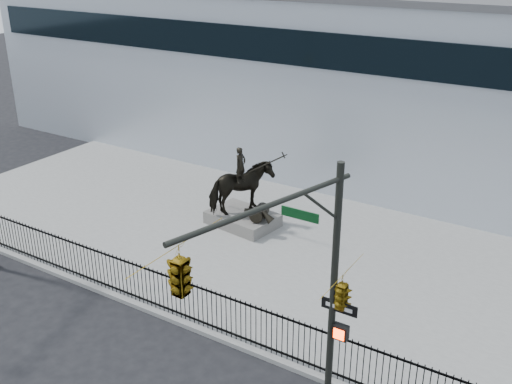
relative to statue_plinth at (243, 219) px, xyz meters
The scene contains 7 objects.
ground 8.17m from the statue_plinth, 84.03° to the right, with size 120.00×120.00×0.00m, color black.
plaza 1.44m from the statue_plinth, 52.63° to the right, with size 30.00×12.00×0.15m, color gray.
building 12.60m from the statue_plinth, 85.92° to the left, with size 44.00×14.00×9.00m, color #AFB6BF.
picket_fence 6.93m from the statue_plinth, 82.95° to the right, with size 22.10×0.10×1.50m.
statue_plinth is the anchor object (origin of this frame).
equestrian_statue 1.39m from the statue_plinth, ahead, with size 3.64×2.49×3.10m.
traffic_signal_right 13.25m from the statue_plinth, 54.13° to the right, with size 2.17×6.86×7.00m.
Camera 1 is at (12.00, -11.35, 11.54)m, focal length 42.00 mm.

